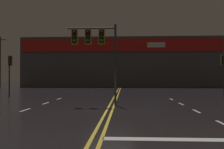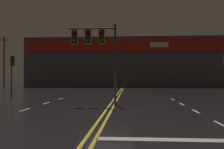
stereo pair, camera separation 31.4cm
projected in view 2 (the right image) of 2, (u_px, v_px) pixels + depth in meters
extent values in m
plane|color=black|center=(108.00, 111.00, 13.59)|extent=(200.00, 200.00, 0.00)
cube|color=gold|center=(106.00, 110.00, 13.60)|extent=(0.12, 60.00, 0.01)
cube|color=gold|center=(111.00, 111.00, 13.58)|extent=(0.12, 60.00, 0.01)
cube|color=silver|center=(25.00, 110.00, 13.92)|extent=(0.12, 1.40, 0.01)
cube|color=silver|center=(46.00, 103.00, 17.51)|extent=(0.12, 1.40, 0.01)
cube|color=silver|center=(61.00, 99.00, 21.10)|extent=(0.12, 1.40, 0.01)
cube|color=silver|center=(221.00, 124.00, 9.67)|extent=(0.12, 1.40, 0.01)
cube|color=silver|center=(196.00, 111.00, 13.26)|extent=(0.12, 1.40, 0.01)
cube|color=silver|center=(182.00, 104.00, 16.85)|extent=(0.12, 1.40, 0.01)
cube|color=silver|center=(173.00, 99.00, 20.44)|extent=(0.12, 1.40, 0.01)
cylinder|color=#38383D|center=(115.00, 65.00, 16.01)|extent=(0.14, 0.14, 5.24)
cylinder|color=#38383D|center=(91.00, 28.00, 16.14)|extent=(3.10, 0.10, 0.10)
cube|color=black|center=(102.00, 37.00, 16.09)|extent=(0.28, 0.24, 0.84)
cube|color=gold|center=(102.00, 37.00, 16.09)|extent=(0.42, 0.08, 0.99)
sphere|color=#500705|center=(101.00, 32.00, 15.94)|extent=(0.17, 0.17, 0.17)
sphere|color=#543707|center=(101.00, 36.00, 15.93)|extent=(0.17, 0.17, 0.17)
sphere|color=green|center=(101.00, 40.00, 15.93)|extent=(0.17, 0.17, 0.17)
cube|color=black|center=(88.00, 37.00, 16.15)|extent=(0.28, 0.24, 0.84)
cube|color=gold|center=(88.00, 37.00, 16.15)|extent=(0.42, 0.08, 0.99)
sphere|color=#500705|center=(88.00, 32.00, 16.00)|extent=(0.17, 0.17, 0.17)
sphere|color=#543707|center=(88.00, 36.00, 16.00)|extent=(0.17, 0.17, 0.17)
sphere|color=green|center=(88.00, 40.00, 15.99)|extent=(0.17, 0.17, 0.17)
cube|color=black|center=(75.00, 37.00, 16.22)|extent=(0.28, 0.24, 0.84)
cube|color=gold|center=(75.00, 37.00, 16.22)|extent=(0.42, 0.08, 0.99)
sphere|color=#500705|center=(74.00, 33.00, 16.06)|extent=(0.17, 0.17, 0.17)
sphere|color=#543707|center=(74.00, 37.00, 16.06)|extent=(0.17, 0.17, 0.17)
sphere|color=green|center=(74.00, 40.00, 16.06)|extent=(0.17, 0.17, 0.17)
cylinder|color=#38383D|center=(12.00, 76.00, 24.17)|extent=(0.13, 0.13, 3.89)
cube|color=black|center=(13.00, 61.00, 24.37)|extent=(0.28, 0.24, 0.84)
cube|color=gold|center=(13.00, 61.00, 24.37)|extent=(0.42, 0.08, 0.99)
sphere|color=#500705|center=(12.00, 58.00, 24.21)|extent=(0.17, 0.17, 0.17)
sphere|color=#543707|center=(12.00, 61.00, 24.21)|extent=(0.17, 0.17, 0.17)
sphere|color=green|center=(12.00, 63.00, 24.21)|extent=(0.17, 0.17, 0.17)
cube|color=#4C4C51|center=(124.00, 63.00, 50.10)|extent=(37.02, 10.00, 9.25)
cube|color=red|center=(123.00, 45.00, 45.04)|extent=(36.28, 0.20, 2.31)
cube|color=white|center=(159.00, 45.00, 44.54)|extent=(3.20, 0.16, 0.90)
cylinder|color=#4C3828|center=(4.00, 62.00, 46.73)|extent=(0.26, 0.26, 9.41)
cube|color=#4C3828|center=(4.00, 40.00, 46.77)|extent=(2.20, 0.12, 0.12)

